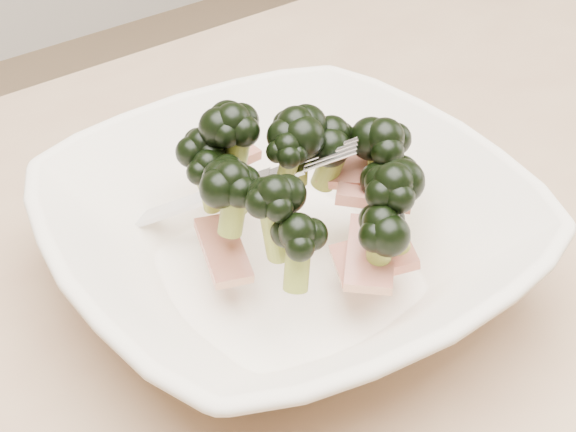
# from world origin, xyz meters

# --- Properties ---
(broccoli_dish) EXTENTS (0.31, 0.31, 0.11)m
(broccoli_dish) POSITION_xyz_m (0.03, 0.06, 0.79)
(broccoli_dish) COLOR white
(broccoli_dish) RESTS_ON dining_table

